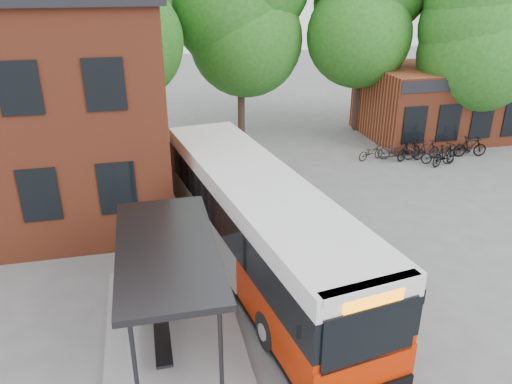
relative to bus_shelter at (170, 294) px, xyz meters
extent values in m
plane|color=#5F6062|center=(4.50, 1.00, -1.45)|extent=(100.00, 100.00, 0.00)
imported|color=black|center=(11.04, 11.69, -1.04)|extent=(1.64, 0.93, 0.82)
imported|color=black|center=(12.93, 11.24, -0.91)|extent=(1.84, 1.17, 1.07)
imported|color=#25252B|center=(12.31, 11.40, -0.95)|extent=(2.00, 1.17, 0.99)
imported|color=black|center=(13.88, 11.14, -0.95)|extent=(1.71, 0.75, 0.99)
imported|color=black|center=(14.03, 10.33, -1.02)|extent=(1.75, 1.01, 0.87)
imported|color=black|center=(14.25, 10.10, -0.89)|extent=(1.92, 1.22, 1.12)
imported|color=black|center=(16.03, 11.30, -0.99)|extent=(1.84, 1.04, 0.91)
imported|color=black|center=(16.28, 10.95, -0.91)|extent=(1.85, 0.76, 1.08)
camera|label=1|loc=(-0.27, -10.68, 7.43)|focal=35.00mm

